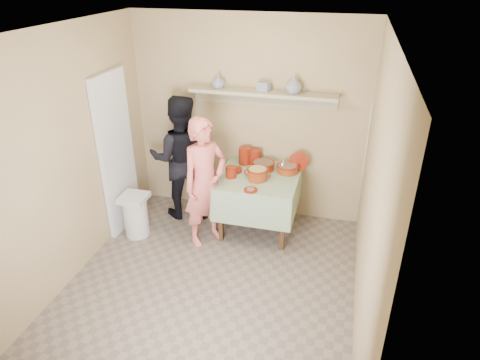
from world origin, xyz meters
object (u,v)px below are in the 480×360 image
(person_helper, at_px, (181,158))
(serving_table, at_px, (259,184))
(trash_bin, at_px, (136,215))
(cazuela_rice, at_px, (257,173))
(person_cook, at_px, (205,183))

(person_helper, height_order, serving_table, person_helper)
(serving_table, distance_m, trash_bin, 1.58)
(person_helper, height_order, cazuela_rice, person_helper)
(person_cook, bearing_deg, person_helper, 82.20)
(person_cook, distance_m, serving_table, 0.70)
(cazuela_rice, bearing_deg, person_cook, -151.14)
(person_cook, relative_size, serving_table, 1.64)
(person_cook, bearing_deg, serving_table, -15.25)
(trash_bin, bearing_deg, serving_table, 19.85)
(person_cook, distance_m, trash_bin, 1.04)
(person_helper, relative_size, serving_table, 1.71)
(person_cook, bearing_deg, trash_bin, 135.16)
(serving_table, relative_size, cazuela_rice, 2.95)
(cazuela_rice, bearing_deg, serving_table, 92.63)
(person_cook, xyz_separation_m, person_helper, (-0.51, 0.53, 0.03))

